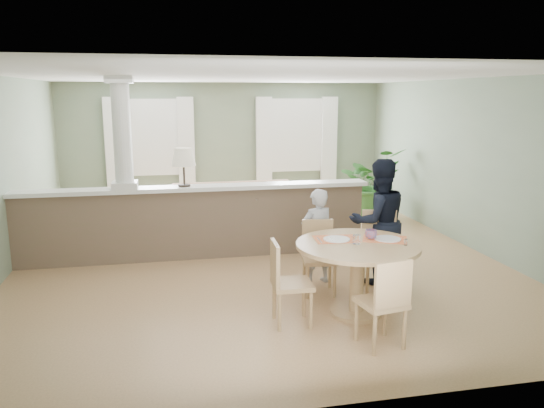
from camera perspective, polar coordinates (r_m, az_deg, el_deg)
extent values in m
plane|color=tan|center=(8.14, -1.64, -5.80)|extent=(8.00, 8.00, 0.00)
cube|color=gray|center=(11.77, -5.07, 6.31)|extent=(7.00, 0.02, 2.70)
cube|color=gray|center=(8.02, -27.17, 2.56)|extent=(0.02, 8.00, 2.70)
cube|color=gray|center=(9.11, 20.60, 4.04)|extent=(0.02, 8.00, 2.70)
cube|color=gray|center=(4.03, 8.16, -4.17)|extent=(7.00, 0.02, 2.70)
cube|color=white|center=(7.77, -1.76, 13.57)|extent=(7.00, 8.00, 0.02)
cube|color=white|center=(11.65, -12.97, 6.99)|extent=(1.10, 0.02, 1.50)
cube|color=white|center=(11.63, -12.97, 6.98)|extent=(1.22, 0.04, 1.62)
cube|color=white|center=(12.01, 2.59, 7.41)|extent=(1.10, 0.02, 1.50)
cube|color=white|center=(11.99, 2.62, 7.40)|extent=(1.22, 0.04, 1.62)
cube|color=white|center=(11.63, -16.62, 5.31)|extent=(0.35, 0.10, 2.30)
cube|color=white|center=(11.60, -9.19, 5.63)|extent=(0.35, 0.10, 2.30)
cube|color=white|center=(11.79, -0.87, 5.87)|extent=(0.35, 0.10, 2.30)
cube|color=white|center=(12.16, 6.13, 5.98)|extent=(0.35, 0.10, 2.30)
cube|color=brown|center=(8.09, -8.20, -2.16)|extent=(5.20, 0.22, 1.05)
cube|color=white|center=(7.98, -8.32, 1.72)|extent=(5.32, 0.36, 0.06)
cube|color=white|center=(7.97, -15.53, 1.99)|extent=(0.36, 0.36, 0.10)
cylinder|color=white|center=(7.89, -15.83, 7.33)|extent=(0.26, 0.26, 1.39)
cube|color=white|center=(7.87, -16.13, 12.74)|extent=(0.38, 0.38, 0.10)
cylinder|color=black|center=(7.96, -9.41, 1.99)|extent=(0.18, 0.18, 0.03)
cylinder|color=black|center=(7.94, -9.44, 3.10)|extent=(0.03, 0.03, 0.28)
cone|color=beige|center=(7.90, -9.51, 5.03)|extent=(0.36, 0.36, 0.26)
imported|color=#855D49|center=(9.66, -3.93, -0.43)|extent=(2.91, 1.18, 0.84)
imported|color=#306629|center=(10.84, 10.42, 2.23)|extent=(1.57, 1.48, 1.40)
cylinder|color=tan|center=(6.21, 8.97, -11.41)|extent=(0.58, 0.58, 0.04)
cylinder|color=tan|center=(6.07, 9.09, -7.99)|extent=(0.16, 0.16, 0.74)
cylinder|color=tan|center=(5.95, 9.21, -4.42)|extent=(1.37, 1.37, 0.04)
cube|color=#B53128|center=(6.08, 6.89, -3.76)|extent=(0.51, 0.39, 0.01)
cube|color=#B53128|center=(6.17, 12.05, -3.70)|extent=(0.59, 0.52, 0.01)
cylinder|color=white|center=(6.04, 6.97, -3.76)|extent=(0.30, 0.30, 0.01)
cylinder|color=white|center=(6.16, 12.31, -3.67)|extent=(0.30, 0.30, 0.01)
cylinder|color=white|center=(5.90, 9.09, -3.81)|extent=(0.08, 0.08, 0.10)
cube|color=silver|center=(5.97, 6.48, -3.86)|extent=(0.03, 0.20, 0.00)
cube|color=silver|center=(5.99, 5.14, -3.90)|extent=(0.03, 0.24, 0.00)
cylinder|color=white|center=(5.97, 14.19, -4.00)|extent=(0.04, 0.04, 0.07)
cylinder|color=silver|center=(5.96, 14.21, -3.62)|extent=(0.04, 0.04, 0.01)
imported|color=blue|center=(6.14, 10.60, -3.23)|extent=(0.15, 0.15, 0.11)
cube|color=tan|center=(6.63, 5.12, -5.97)|extent=(0.46, 0.46, 0.05)
cylinder|color=tan|center=(6.52, 3.86, -8.37)|extent=(0.04, 0.04, 0.42)
cylinder|color=tan|center=(6.58, 6.75, -8.26)|extent=(0.04, 0.04, 0.42)
cylinder|color=tan|center=(6.83, 3.48, -7.42)|extent=(0.04, 0.04, 0.42)
cylinder|color=tan|center=(6.88, 6.24, -7.33)|extent=(0.04, 0.04, 0.42)
cube|color=tan|center=(6.74, 4.91, -3.52)|extent=(0.39, 0.09, 0.45)
cube|color=tan|center=(6.80, 11.62, -5.28)|extent=(0.54, 0.54, 0.05)
cylinder|color=tan|center=(6.68, 10.24, -7.84)|extent=(0.04, 0.04, 0.47)
cylinder|color=tan|center=(6.75, 13.35, -7.77)|extent=(0.04, 0.04, 0.47)
cylinder|color=tan|center=(7.02, 9.78, -6.84)|extent=(0.04, 0.04, 0.47)
cylinder|color=tan|center=(7.09, 12.74, -6.79)|extent=(0.04, 0.04, 0.47)
cube|color=tan|center=(6.93, 11.41, -2.64)|extent=(0.43, 0.14, 0.50)
cube|color=tan|center=(5.38, 11.64, -10.36)|extent=(0.48, 0.48, 0.05)
cylinder|color=tan|center=(5.69, 12.05, -11.68)|extent=(0.04, 0.04, 0.43)
cylinder|color=tan|center=(5.52, 9.06, -12.31)|extent=(0.04, 0.04, 0.43)
cylinder|color=tan|center=(5.43, 14.06, -12.92)|extent=(0.04, 0.04, 0.43)
cylinder|color=tan|center=(5.26, 10.98, -13.64)|extent=(0.04, 0.04, 0.43)
cube|color=tan|center=(5.15, 12.91, -8.49)|extent=(0.40, 0.11, 0.46)
cube|color=tan|center=(5.75, 2.20, -8.65)|extent=(0.43, 0.43, 0.05)
cylinder|color=tan|center=(5.72, 4.21, -11.31)|extent=(0.04, 0.04, 0.43)
cylinder|color=tan|center=(6.02, 3.45, -10.08)|extent=(0.04, 0.04, 0.43)
cylinder|color=tan|center=(5.65, 0.81, -11.55)|extent=(0.04, 0.04, 0.43)
cylinder|color=tan|center=(5.96, 0.23, -10.29)|extent=(0.04, 0.04, 0.43)
cube|color=tan|center=(5.63, 0.32, -6.39)|extent=(0.06, 0.40, 0.46)
imported|color=#ABABB1|center=(6.93, 4.84, -3.51)|extent=(0.52, 0.41, 1.26)
imported|color=black|center=(7.05, 11.38, -1.85)|extent=(0.85, 0.69, 1.64)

